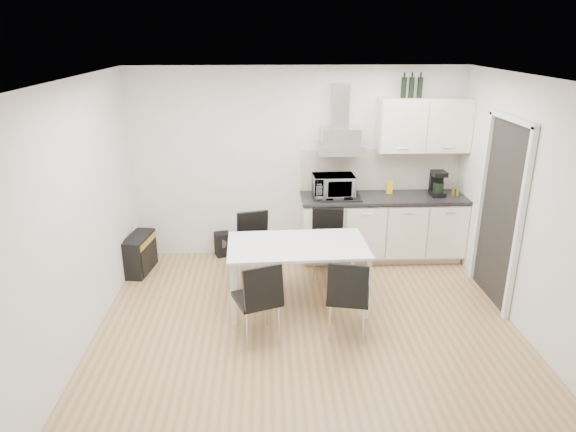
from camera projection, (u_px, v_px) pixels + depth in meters
name	position (u px, v px, depth m)	size (l,w,h in m)	color
ground	(307.00, 325.00, 5.57)	(4.50, 4.50, 0.00)	tan
wall_back	(297.00, 164.00, 7.01)	(4.50, 0.10, 2.60)	white
wall_front	(335.00, 317.00, 3.25)	(4.50, 0.10, 2.60)	white
wall_left	(81.00, 215.00, 5.04)	(0.10, 4.00, 2.60)	white
wall_right	(529.00, 209.00, 5.22)	(0.10, 4.00, 2.60)	white
ceiling	(311.00, 78.00, 4.69)	(4.50, 4.50, 0.00)	white
doorway	(499.00, 214.00, 5.82)	(0.08, 1.04, 2.10)	white
kitchenette	(385.00, 201.00, 6.97)	(2.22, 0.64, 2.52)	beige
dining_table	(297.00, 250.00, 5.79)	(1.59, 0.95, 0.75)	white
chair_far_left	(257.00, 249.00, 6.41)	(0.44, 0.50, 0.88)	black
chair_far_right	(327.00, 245.00, 6.53)	(0.44, 0.50, 0.88)	black
chair_near_left	(257.00, 300.00, 5.20)	(0.44, 0.50, 0.88)	black
chair_near_right	(348.00, 297.00, 5.26)	(0.44, 0.50, 0.88)	black
guitar_amp	(140.00, 254.00, 6.74)	(0.35, 0.63, 0.50)	black
floor_speaker	(223.00, 244.00, 7.25)	(0.20, 0.18, 0.34)	black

